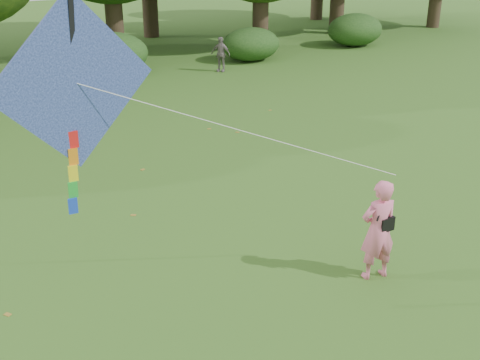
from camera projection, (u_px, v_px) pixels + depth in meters
ground at (327, 288)px, 10.65m from camera, size 100.00×100.00×0.00m
man_kite_flyer at (378, 230)px, 10.65m from camera, size 0.77×0.59×1.90m
bystander_right at (221, 54)px, 26.63m from camera, size 0.82×0.95×1.53m
crossbody_bag at (385, 223)px, 10.63m from camera, size 0.43×0.20×0.73m
flying_kite at (75, 86)px, 8.50m from camera, size 6.18×1.94×3.30m
shrub_band at (21, 68)px, 23.61m from camera, size 39.15×3.22×1.88m
fallen_leaves at (139, 207)px, 13.74m from camera, size 11.84×11.96×0.01m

